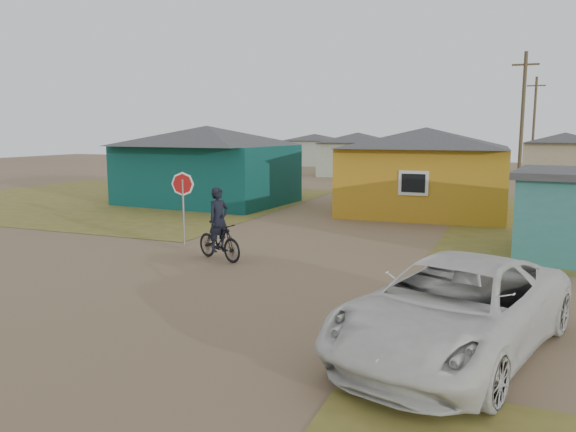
% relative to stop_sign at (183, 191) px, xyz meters
% --- Properties ---
extents(ground, '(120.00, 120.00, 0.00)m').
position_rel_stop_sign_xyz_m(ground, '(3.80, -3.79, -1.78)').
color(ground, brown).
extents(grass_nw, '(20.00, 18.00, 0.00)m').
position_rel_stop_sign_xyz_m(grass_nw, '(-10.20, 9.21, -1.77)').
color(grass_nw, olive).
rests_on(grass_nw, ground).
extents(house_teal, '(8.93, 7.08, 4.00)m').
position_rel_stop_sign_xyz_m(house_teal, '(-4.70, 9.71, 0.28)').
color(house_teal, '#0A3936').
rests_on(house_teal, ground).
extents(house_yellow, '(7.72, 6.76, 3.90)m').
position_rel_stop_sign_xyz_m(house_yellow, '(6.30, 10.20, 0.22)').
color(house_yellow, '#BE881D').
rests_on(house_yellow, ground).
extents(house_pale_west, '(7.04, 6.15, 3.60)m').
position_rel_stop_sign_xyz_m(house_pale_west, '(-2.20, 30.21, 0.08)').
color(house_pale_west, '#A1AB93').
rests_on(house_pale_west, ground).
extents(house_beige_east, '(6.95, 6.05, 3.60)m').
position_rel_stop_sign_xyz_m(house_beige_east, '(13.80, 36.21, 0.08)').
color(house_beige_east, tan).
rests_on(house_beige_east, ground).
extents(house_pale_north, '(6.28, 5.81, 3.40)m').
position_rel_stop_sign_xyz_m(house_pale_north, '(-10.20, 42.21, -0.03)').
color(house_pale_north, '#A1AB93').
rests_on(house_pale_north, ground).
extents(utility_pole_near, '(1.40, 0.20, 8.00)m').
position_rel_stop_sign_xyz_m(utility_pole_near, '(10.30, 18.21, 2.36)').
color(utility_pole_near, brown).
rests_on(utility_pole_near, ground).
extents(utility_pole_far, '(1.40, 0.20, 8.00)m').
position_rel_stop_sign_xyz_m(utility_pole_far, '(11.30, 34.21, 2.36)').
color(utility_pole_far, brown).
rests_on(utility_pole_far, ground).
extents(stop_sign, '(0.78, 0.23, 2.41)m').
position_rel_stop_sign_xyz_m(stop_sign, '(0.00, 0.00, 0.00)').
color(stop_sign, gray).
rests_on(stop_sign, ground).
extents(cyclist, '(1.94, 1.23, 2.13)m').
position_rel_stop_sign_xyz_m(cyclist, '(2.19, -1.56, -1.00)').
color(cyclist, black).
rests_on(cyclist, ground).
extents(vehicle, '(4.12, 6.22, 1.59)m').
position_rel_stop_sign_xyz_m(vehicle, '(9.26, -6.19, -0.99)').
color(vehicle, silver).
rests_on(vehicle, ground).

